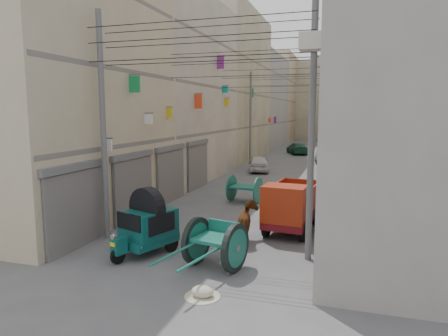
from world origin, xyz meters
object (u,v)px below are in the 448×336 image
at_px(second_cart, 245,188).
at_px(distant_car_grey, 325,155).
at_px(horse, 249,223).
at_px(distant_car_green, 297,148).
at_px(tonga_cart, 215,243).
at_px(auto_rickshaw, 147,224).
at_px(feed_sack, 202,291).
at_px(mini_truck, 290,209).
at_px(distant_car_white, 259,163).

bearing_deg(second_cart, distant_car_grey, 88.18).
xyz_separation_m(horse, distant_car_green, (-2.13, 30.87, -0.08)).
bearing_deg(distant_car_green, tonga_cart, 73.24).
xyz_separation_m(auto_rickshaw, feed_sack, (2.78, -2.41, -0.83)).
height_order(distant_car_grey, distant_car_green, distant_car_grey).
bearing_deg(horse, feed_sack, 74.02).
xyz_separation_m(tonga_cart, mini_truck, (1.59, 4.05, 0.20)).
bearing_deg(auto_rickshaw, horse, 54.77).
relative_size(second_cart, distant_car_white, 0.45).
relative_size(auto_rickshaw, horse, 1.47).
distance_m(distant_car_white, distant_car_grey, 8.73).
bearing_deg(auto_rickshaw, distant_car_grey, 101.16).
distance_m(auto_rickshaw, horse, 3.50).
distance_m(tonga_cart, mini_truck, 4.35).
xyz_separation_m(mini_truck, distant_car_grey, (-0.01, 22.74, -0.31)).
relative_size(horse, distant_car_grey, 0.43).
height_order(auto_rickshaw, distant_car_grey, auto_rickshaw).
height_order(second_cart, feed_sack, second_cart).
height_order(distant_car_white, distant_car_grey, distant_car_grey).
bearing_deg(auto_rickshaw, second_cart, 101.90).
height_order(auto_rickshaw, distant_car_white, auto_rickshaw).
xyz_separation_m(tonga_cart, distant_car_grey, (1.58, 26.78, -0.11)).
distance_m(mini_truck, distant_car_white, 15.92).
distance_m(auto_rickshaw, distant_car_green, 32.87).
relative_size(feed_sack, distant_car_green, 0.13).
distance_m(mini_truck, horse, 1.97).
bearing_deg(distant_car_grey, distant_car_white, -118.19).
distance_m(mini_truck, distant_car_green, 29.53).
bearing_deg(feed_sack, distant_car_green, 93.32).
xyz_separation_m(mini_truck, distant_car_green, (-3.34, 29.34, -0.32)).
bearing_deg(distant_car_grey, distant_car_green, 119.65).
height_order(tonga_cart, distant_car_white, tonga_cart).
relative_size(mini_truck, feed_sack, 6.47).
bearing_deg(horse, auto_rickshaw, 19.91).
height_order(horse, distant_car_white, horse).
height_order(feed_sack, distant_car_grey, distant_car_grey).
distance_m(auto_rickshaw, distant_car_white, 18.80).
distance_m(mini_truck, feed_sack, 6.13).
xyz_separation_m(feed_sack, distant_car_grey, (1.28, 28.68, 0.49)).
xyz_separation_m(feed_sack, distant_car_white, (-3.22, 21.20, 0.49)).
height_order(mini_truck, feed_sack, mini_truck).
distance_m(second_cart, distant_car_white, 10.79).
xyz_separation_m(tonga_cart, second_cart, (-1.33, 8.64, -0.03)).
xyz_separation_m(tonga_cart, distant_car_green, (-1.75, 33.38, -0.12)).
xyz_separation_m(auto_rickshaw, distant_car_green, (0.74, 32.86, -0.35)).
height_order(auto_rickshaw, distant_car_green, auto_rickshaw).
bearing_deg(mini_truck, distant_car_white, 112.09).
xyz_separation_m(auto_rickshaw, mini_truck, (4.08, 3.53, -0.03)).
relative_size(auto_rickshaw, mini_truck, 0.67).
bearing_deg(mini_truck, tonga_cart, -105.88).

